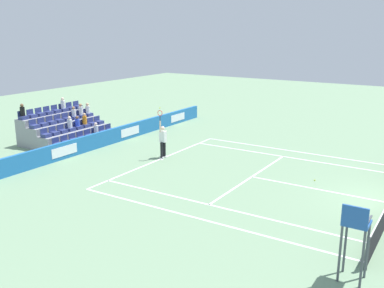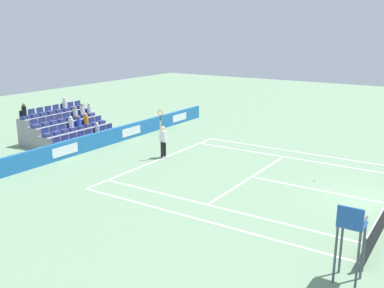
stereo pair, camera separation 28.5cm
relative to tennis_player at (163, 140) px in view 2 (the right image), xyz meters
The scene contains 13 objects.
line_baseline 1.05m from the tennis_player, ahead, with size 10.97×0.10×0.01m, color white.
line_service 5.63m from the tennis_player, 86.50° to the left, with size 8.23×0.10×0.01m, color white.
line_centre_service 8.79m from the tennis_player, 87.78° to the left, with size 0.10×6.40×0.01m, color white.
line_singles_sideline_left 7.52m from the tennis_player, 53.34° to the left, with size 0.10×11.89×0.01m, color white.
line_singles_sideline_right 7.14m from the tennis_player, 122.26° to the left, with size 0.10×11.89×0.01m, color white.
line_doubles_sideline_left 8.41m from the tennis_player, 45.78° to the left, with size 0.10×11.89×0.01m, color white.
line_doubles_sideline_right 7.95m from the tennis_player, 130.70° to the left, with size 0.10×11.89×0.01m, color white.
line_centre_mark 1.05m from the tennis_player, 22.28° to the left, with size 0.10×0.20×0.01m, color white.
sponsor_barrier 4.52m from the tennis_player, 85.68° to the right, with size 22.05×0.22×0.95m.
tennis_player is the anchor object (origin of this frame).
umpire_chair 13.68m from the tennis_player, 58.73° to the left, with size 0.70×0.70×2.34m.
stadium_stand 7.43m from the tennis_player, 87.47° to the right, with size 4.96×3.80×2.63m.
loose_tennis_ball 8.36m from the tennis_player, 94.85° to the left, with size 0.07×0.07×0.07m, color #D1E533.
Camera 2 is at (18.32, 2.10, 6.90)m, focal length 41.02 mm.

